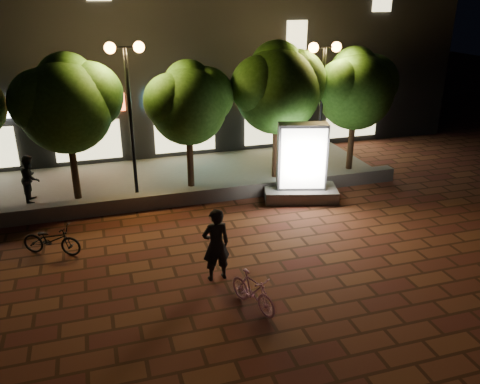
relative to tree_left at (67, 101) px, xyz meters
name	(u,v)px	position (x,y,z in m)	size (l,w,h in m)	color
ground	(214,260)	(3.45, -5.46, -3.44)	(80.00, 80.00, 0.00)	brown
retaining_wall	(185,197)	(3.45, -1.46, -3.19)	(16.00, 0.45, 0.50)	#605D59
sidewalk	(173,178)	(3.45, 1.04, -3.40)	(16.00, 5.00, 0.08)	#605D59
building_block	(143,32)	(3.44, 7.53, 1.55)	(28.00, 8.12, 11.30)	black
tree_left	(67,101)	(0.00, 0.00, 0.00)	(3.60, 3.00, 4.89)	#321F13
tree_mid	(189,101)	(4.00, 0.00, -0.23)	(3.24, 2.70, 4.50)	#321F13
tree_right	(278,85)	(7.30, 0.00, 0.12)	(3.72, 3.10, 5.07)	#321F13
tree_far_right	(356,86)	(10.50, 0.00, -0.08)	(3.48, 2.90, 4.76)	#321F13
street_lamp_left	(127,81)	(1.95, -0.26, 0.58)	(1.26, 0.36, 5.18)	black
street_lamp_right	(323,75)	(8.95, -0.26, 0.45)	(1.26, 0.36, 4.98)	black
ad_kiosk	(301,169)	(7.36, -2.24, -2.36)	(2.73, 1.87, 2.70)	#605D59
scooter_pink	(253,291)	(3.77, -7.80, -3.00)	(0.42, 1.47, 0.89)	#F8A7D4
rider	(216,245)	(3.29, -6.36, -2.48)	(0.70, 0.46, 1.92)	black
scooter_parked	(52,240)	(-0.71, -3.83, -3.01)	(0.58, 1.66, 0.87)	black
pedestrian	(30,178)	(-1.50, 0.17, -2.56)	(0.78, 0.61, 1.61)	black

